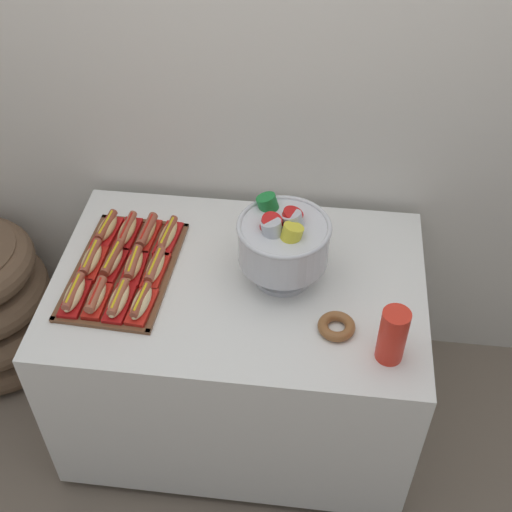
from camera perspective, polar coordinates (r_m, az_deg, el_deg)
ground_plane at (r=2.89m, az=-1.22°, el=-12.76°), size 10.00×10.00×0.00m
back_wall at (r=2.38m, az=0.02°, el=15.97°), size 6.00×0.10×2.60m
buffet_table at (r=2.56m, az=-1.35°, el=-7.73°), size 1.26×0.85×0.77m
serving_tray at (r=2.36m, az=-11.06°, el=-1.18°), size 0.35×0.54×0.01m
hot_dog_0 at (r=2.27m, az=-15.10°, el=-3.17°), size 0.07×0.17×0.06m
hot_dog_1 at (r=2.24m, az=-13.32°, el=-3.42°), size 0.06×0.15×0.06m
hot_dog_2 at (r=2.22m, az=-11.51°, el=-3.70°), size 0.08×0.17×0.06m
hot_dog_3 at (r=2.20m, az=-9.66°, el=-3.94°), size 0.08×0.17×0.06m
hot_dog_4 at (r=2.37m, az=-13.73°, el=-0.33°), size 0.07×0.17×0.06m
hot_dog_5 at (r=2.35m, az=-12.03°, el=-0.51°), size 0.07×0.17×0.06m
hot_dog_6 at (r=2.33m, az=-10.28°, el=-0.77°), size 0.07×0.17×0.06m
hot_dog_7 at (r=2.30m, az=-8.51°, el=-0.97°), size 0.07×0.18×0.06m
hot_dog_8 at (r=2.48m, az=-12.48°, el=2.28°), size 0.08×0.17×0.06m
hot_dog_9 at (r=2.46m, az=-10.84°, el=2.07°), size 0.07×0.18×0.06m
hot_dog_10 at (r=2.44m, az=-9.17°, el=1.94°), size 0.07×0.18×0.06m
hot_dog_11 at (r=2.42m, az=-7.47°, el=1.69°), size 0.08×0.18×0.06m
punch_bowl at (r=2.18m, az=2.30°, el=1.29°), size 0.31×0.31×0.28m
cup_stack at (r=2.04m, az=11.46°, el=-6.60°), size 0.08×0.08×0.19m
donut at (r=2.14m, az=6.81°, el=-5.92°), size 0.12×0.12×0.03m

